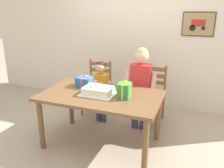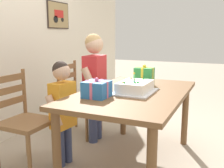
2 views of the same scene
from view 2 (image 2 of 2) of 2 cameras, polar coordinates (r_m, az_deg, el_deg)
ground_plane at (r=2.68m, az=4.51°, el=-17.07°), size 20.00×20.00×0.00m
back_wall at (r=3.31m, az=-23.34°, el=10.77°), size 6.40×0.11×2.60m
dining_table at (r=2.45m, az=4.73°, el=-3.71°), size 1.55×0.92×0.73m
birthday_cake at (r=2.38m, az=5.09°, el=-0.71°), size 0.44×0.34×0.19m
gift_box_red_large at (r=2.71m, az=7.11°, el=1.64°), size 0.15×0.19×0.22m
gift_box_beside_cake at (r=2.19m, az=-3.37°, el=-1.15°), size 0.21×0.21×0.17m
chair_left at (r=2.58m, az=-19.01°, el=-7.55°), size 0.42×0.42×0.92m
chair_right at (r=3.30m, az=-7.60°, el=-3.05°), size 0.43×0.43×0.92m
child_older at (r=3.00m, az=-3.79°, el=1.51°), size 0.47×0.27×1.27m
child_younger at (r=2.49m, az=-10.79°, el=-4.18°), size 0.38×0.23×1.01m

